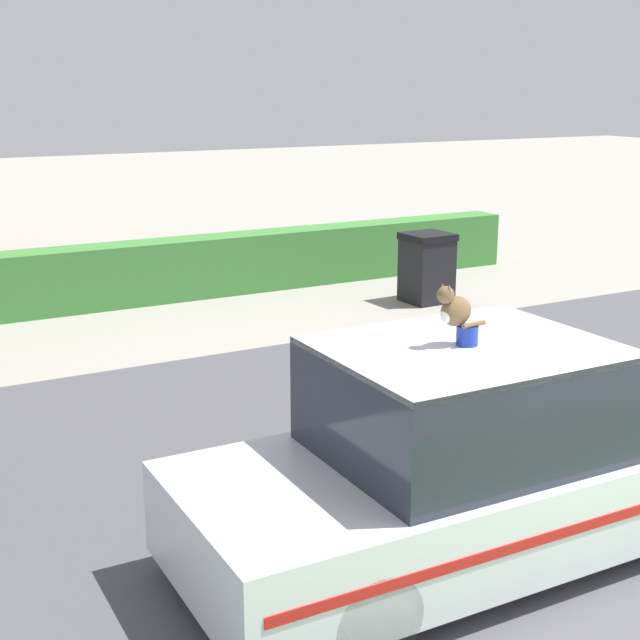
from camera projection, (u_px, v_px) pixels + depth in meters
name	position (u px, v px, depth m)	size (l,w,h in m)	color
road_strip	(397.00, 443.00, 8.15)	(28.00, 6.70, 0.01)	#4C4C51
garden_hedge	(125.00, 274.00, 13.18)	(13.67, 0.60, 0.91)	#3D7F38
police_car	(476.00, 460.00, 6.09)	(4.31, 1.72, 1.65)	black
cat	(454.00, 309.00, 5.74)	(0.34, 0.19, 0.29)	brown
wheelie_bin	(427.00, 267.00, 13.34)	(0.69, 0.67, 1.04)	black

